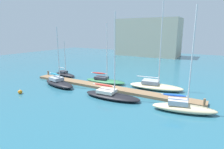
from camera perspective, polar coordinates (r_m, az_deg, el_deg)
ground_plane at (r=31.19m, az=-1.86°, el=-4.30°), size 120.00×120.00×0.00m
dock_pier at (r=31.13m, az=-1.87°, el=-3.93°), size 30.53×2.04×0.42m
dock_piling_near_end at (r=41.23m, az=-18.96°, el=0.20°), size 0.28×0.28×1.26m
dock_piling_far_end at (r=25.81m, az=26.42°, el=-8.00°), size 0.28×0.28×1.26m
sailboat_0 at (r=40.95m, az=-14.24°, el=0.18°), size 6.08×2.49×7.36m
sailboat_1 at (r=33.77m, az=-16.05°, el=-2.38°), size 7.81×3.98×10.04m
sailboat_2 at (r=34.43m, az=-2.27°, el=-1.73°), size 8.04×3.25×10.79m
sailboat_3 at (r=26.61m, az=-0.24°, el=-6.18°), size 8.59×3.19×11.87m
sailboat_4 at (r=31.43m, az=13.08°, el=-3.33°), size 9.01×4.00×13.94m
sailboat_5 at (r=23.73m, az=20.93°, el=-9.21°), size 7.52×3.63×12.07m
mooring_buoy_orange at (r=31.74m, az=-26.34°, el=-4.79°), size 0.63×0.63×0.63m
harbor_building_distant at (r=74.80m, az=10.80°, el=11.10°), size 24.16×9.97×14.09m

